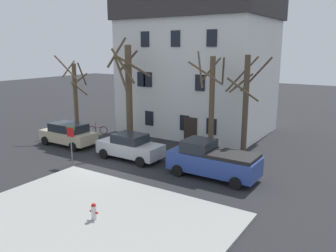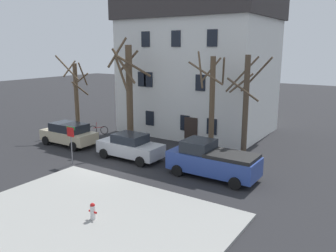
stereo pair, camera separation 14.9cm
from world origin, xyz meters
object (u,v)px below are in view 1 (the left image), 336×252
tree_bare_mid (128,89)px  pickup_truck_blue (212,160)px  tree_bare_far (211,102)px  fire_hydrant (94,211)px  building_main (198,66)px  car_silver_sedan (130,147)px  tree_bare_end (245,105)px  car_beige_wagon (68,134)px  bicycle_leaning (98,130)px  street_sign_pole (71,138)px  tree_bare_near (76,95)px

tree_bare_mid → pickup_truck_blue: (8.81, -3.28, -3.21)m
tree_bare_far → fire_hydrant: (0.02, -11.28, -3.26)m
building_main → tree_bare_far: (4.37, -6.26, -1.99)m
car_silver_sedan → tree_bare_end: bearing=30.8°
tree_bare_far → car_silver_sedan: (-4.14, -3.65, -2.90)m
tree_bare_far → fire_hydrant: 11.74m
car_beige_wagon → tree_bare_mid: bearing=43.4°
car_silver_sedan → fire_hydrant: size_ratio=6.14×
car_silver_sedan → fire_hydrant: (4.17, -7.62, -0.36)m
car_beige_wagon → car_silver_sedan: 6.11m
tree_bare_end → car_silver_sedan: tree_bare_end is taller
pickup_truck_blue → bicycle_leaning: size_ratio=3.20×
tree_bare_mid → street_sign_pole: size_ratio=3.30×
tree_bare_near → car_beige_wagon: bearing=-52.4°
tree_bare_far → street_sign_pole: 9.50m
tree_bare_near → tree_bare_mid: 5.88m
building_main → pickup_truck_blue: size_ratio=2.35×
tree_bare_end → car_beige_wagon: size_ratio=1.53×
building_main → street_sign_pole: bearing=-99.8°
fire_hydrant → tree_bare_mid: bearing=122.3°
tree_bare_end → building_main: bearing=137.9°
fire_hydrant → tree_bare_far: bearing=90.1°
building_main → tree_bare_far: building_main is taller
tree_bare_far → bicycle_leaning: tree_bare_far is taller
tree_bare_near → tree_bare_mid: (5.82, 0.03, 0.82)m
building_main → car_beige_wagon: bearing=-120.8°
tree_bare_far → tree_bare_end: size_ratio=1.03×
fire_hydrant → bicycle_leaning: (-10.91, 11.52, -0.14)m
car_beige_wagon → street_sign_pole: size_ratio=1.83×
car_beige_wagon → fire_hydrant: car_beige_wagon is taller
building_main → fire_hydrant: (4.39, -17.54, -5.25)m
tree_bare_near → bicycle_leaning: (1.80, 0.66, -3.03)m
car_silver_sedan → street_sign_pole: size_ratio=1.85×
street_sign_pole → bicycle_leaning: bearing=122.4°
tree_bare_mid → bicycle_leaning: (-4.02, 0.63, -3.85)m
car_beige_wagon → street_sign_pole: street_sign_pole is taller
building_main → pickup_truck_blue: (6.31, -9.93, -4.74)m
building_main → car_silver_sedan: building_main is taller
tree_bare_far → pickup_truck_blue: 4.99m
tree_bare_far → tree_bare_end: 2.34m
tree_bare_end → bicycle_leaning: (-13.22, 0.04, -3.39)m
car_silver_sedan → fire_hydrant: bearing=-61.4°
tree_bare_near → tree_bare_far: bearing=1.9°
tree_bare_near → fire_hydrant: 16.97m
building_main → fire_hydrant: bearing=-75.9°
car_beige_wagon → pickup_truck_blue: bearing=-0.4°
tree_bare_far → car_silver_sedan: tree_bare_far is taller
pickup_truck_blue → tree_bare_mid: bearing=159.5°
tree_bare_end → street_sign_pole: tree_bare_end is taller
tree_bare_mid → car_beige_wagon: tree_bare_mid is taller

